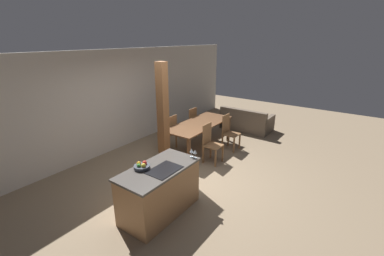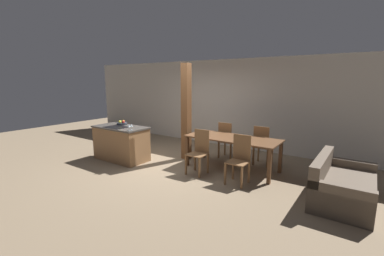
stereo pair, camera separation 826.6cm
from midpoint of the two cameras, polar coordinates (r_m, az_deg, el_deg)
The scene contains 13 objects.
ground_plane at distance 4.66m, azimuth -46.62°, elevation -20.25°, with size 16.00×16.00×0.00m, color #847056.
wall_back at distance 6.55m, azimuth -53.09°, elevation 1.31°, with size 11.20×0.08×2.70m.
kitchen_island at distance 4.25m, azimuth -64.75°, elevation -22.19°, with size 1.46×0.75×0.90m.
fruit_bowl at distance 4.27m, azimuth -68.73°, elevation -15.64°, with size 0.27×0.27×0.11m.
wine_glass_near at distance 3.59m, azimuth -58.02°, elevation -15.33°, with size 0.07×0.07×0.16m.
wine_glass_middle at distance 3.66m, azimuth -57.98°, elevation -14.77°, with size 0.07×0.07×0.16m.
dining_table at distance 5.09m, azimuth -33.45°, elevation -5.26°, with size 2.16×0.90×0.76m.
dining_chair_near_left at distance 4.44m, azimuth -35.52°, elevation -11.41°, with size 0.40×0.40×0.98m.
dining_chair_near_right at distance 4.76m, azimuth -24.64°, elevation -7.42°, with size 0.40×0.40×0.98m.
dining_chair_far_left at distance 5.64m, azimuth -40.25°, elevation -6.32°, with size 0.40×0.40×0.98m.
dining_chair_far_right at distance 5.89m, azimuth -31.33°, elevation -3.47°, with size 0.40×0.40×0.98m.
couch at distance 6.02m, azimuth -10.96°, elevation -2.96°, with size 0.91×1.63×0.76m.
timber_post at distance 4.75m, azimuth -50.35°, elevation -3.40°, with size 0.20×0.20×2.49m.
Camera 1 is at (-4.05, -3.11, 2.97)m, focal length 24.00 mm.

